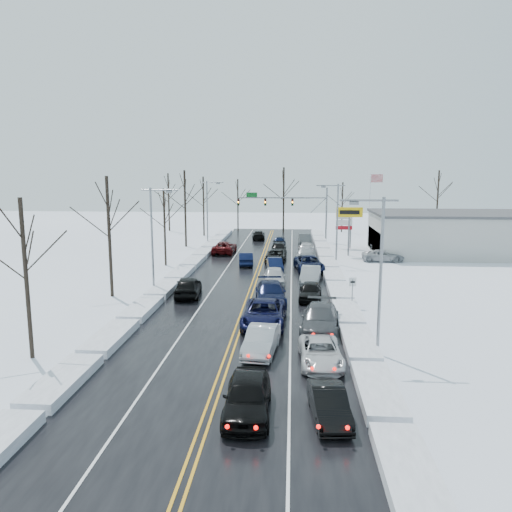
# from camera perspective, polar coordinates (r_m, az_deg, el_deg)

# --- Properties ---
(ground) EXTENTS (160.00, 160.00, 0.00)m
(ground) POSITION_cam_1_polar(r_m,az_deg,el_deg) (47.04, -0.22, -3.06)
(ground) COLOR white
(ground) RESTS_ON ground
(road_surface) EXTENTS (14.00, 84.00, 0.01)m
(road_surface) POSITION_cam_1_polar(r_m,az_deg,el_deg) (48.98, -0.04, -2.54)
(road_surface) COLOR black
(road_surface) RESTS_ON ground
(snow_bank_left) EXTENTS (1.85, 72.00, 0.52)m
(snow_bank_left) POSITION_cam_1_polar(r_m,az_deg,el_deg) (50.11, -8.75, -2.38)
(snow_bank_left) COLOR white
(snow_bank_left) RESTS_ON ground
(snow_bank_right) EXTENTS (1.85, 72.00, 0.52)m
(snow_bank_right) POSITION_cam_1_polar(r_m,az_deg,el_deg) (49.02, 8.86, -2.65)
(snow_bank_right) COLOR white
(snow_bank_right) RESTS_ON ground
(traffic_signal_mast) EXTENTS (13.28, 0.39, 8.00)m
(traffic_signal_mast) POSITION_cam_1_polar(r_m,az_deg,el_deg) (73.89, 4.14, 5.87)
(traffic_signal_mast) COLOR slate
(traffic_signal_mast) RESTS_ON ground
(tires_plus_sign) EXTENTS (3.20, 0.34, 6.00)m
(tires_plus_sign) POSITION_cam_1_polar(r_m,az_deg,el_deg) (62.36, 10.63, 4.57)
(tires_plus_sign) COLOR slate
(tires_plus_sign) RESTS_ON ground
(used_vehicles_sign) EXTENTS (2.20, 0.22, 4.65)m
(used_vehicles_sign) POSITION_cam_1_polar(r_m,az_deg,el_deg) (68.46, 10.03, 3.63)
(used_vehicles_sign) COLOR slate
(used_vehicles_sign) RESTS_ON ground
(speed_limit_sign) EXTENTS (0.55, 0.09, 2.35)m
(speed_limit_sign) POSITION_cam_1_polar(r_m,az_deg,el_deg) (39.02, 10.97, -3.45)
(speed_limit_sign) COLOR slate
(speed_limit_sign) RESTS_ON ground
(flagpole) EXTENTS (1.87, 1.20, 10.00)m
(flagpole) POSITION_cam_1_polar(r_m,az_deg,el_deg) (76.75, 12.98, 6.12)
(flagpole) COLOR silver
(flagpole) RESTS_ON ground
(dealership_building) EXTENTS (20.40, 12.40, 5.30)m
(dealership_building) POSITION_cam_1_polar(r_m,az_deg,el_deg) (67.38, 21.84, 2.41)
(dealership_building) COLOR #B0AFAB
(dealership_building) RESTS_ON ground
(streetlight_se) EXTENTS (3.20, 0.25, 9.00)m
(streetlight_se) POSITION_cam_1_polar(r_m,az_deg,el_deg) (28.60, 13.71, -0.82)
(streetlight_se) COLOR slate
(streetlight_se) RESTS_ON ground
(streetlight_ne) EXTENTS (3.20, 0.25, 9.00)m
(streetlight_ne) POSITION_cam_1_polar(r_m,az_deg,el_deg) (56.17, 9.07, 4.39)
(streetlight_ne) COLOR slate
(streetlight_ne) RESTS_ON ground
(streetlight_sw) EXTENTS (3.20, 0.25, 9.00)m
(streetlight_sw) POSITION_cam_1_polar(r_m,az_deg,el_deg) (43.68, -11.57, 2.82)
(streetlight_sw) COLOR slate
(streetlight_sw) RESTS_ON ground
(streetlight_nw) EXTENTS (3.20, 0.25, 9.00)m
(streetlight_nw) POSITION_cam_1_polar(r_m,az_deg,el_deg) (70.92, -5.45, 5.55)
(streetlight_nw) COLOR slate
(streetlight_nw) RESTS_ON ground
(tree_left_a) EXTENTS (3.60, 3.60, 9.00)m
(tree_left_a) POSITION_cam_1_polar(r_m,az_deg,el_deg) (29.84, -25.01, 0.88)
(tree_left_a) COLOR #2D231C
(tree_left_a) RESTS_ON ground
(tree_left_b) EXTENTS (4.00, 4.00, 10.00)m
(tree_left_b) POSITION_cam_1_polar(r_m,az_deg,el_deg) (42.62, -16.53, 4.72)
(tree_left_b) COLOR #2D231C
(tree_left_b) RESTS_ON ground
(tree_left_c) EXTENTS (3.40, 3.40, 8.50)m
(tree_left_c) POSITION_cam_1_polar(r_m,az_deg,el_deg) (55.72, -10.45, 4.96)
(tree_left_c) COLOR #2D231C
(tree_left_c) RESTS_ON ground
(tree_left_d) EXTENTS (4.20, 4.20, 10.50)m
(tree_left_d) POSITION_cam_1_polar(r_m,az_deg,el_deg) (69.39, -8.13, 7.08)
(tree_left_d) COLOR #2D231C
(tree_left_d) RESTS_ON ground
(tree_left_e) EXTENTS (3.80, 3.80, 9.50)m
(tree_left_e) POSITION_cam_1_polar(r_m,az_deg,el_deg) (81.10, -6.04, 7.00)
(tree_left_e) COLOR #2D231C
(tree_left_e) RESTS_ON ground
(tree_far_a) EXTENTS (4.00, 4.00, 10.00)m
(tree_far_a) POSITION_cam_1_polar(r_m,az_deg,el_deg) (88.47, -9.98, 7.35)
(tree_far_a) COLOR #2D231C
(tree_far_a) RESTS_ON ground
(tree_far_b) EXTENTS (3.60, 3.60, 9.00)m
(tree_far_b) POSITION_cam_1_polar(r_m,az_deg,el_deg) (87.36, -2.09, 7.01)
(tree_far_b) COLOR #2D231C
(tree_far_b) RESTS_ON ground
(tree_far_c) EXTENTS (4.40, 4.40, 11.00)m
(tree_far_c) POSITION_cam_1_polar(r_m,az_deg,el_deg) (84.79, 3.19, 7.86)
(tree_far_c) COLOR #2D231C
(tree_far_c) RESTS_ON ground
(tree_far_d) EXTENTS (3.40, 3.40, 8.50)m
(tree_far_d) POSITION_cam_1_polar(r_m,az_deg,el_deg) (86.76, 9.85, 6.62)
(tree_far_d) COLOR #2D231C
(tree_far_d) RESTS_ON ground
(tree_far_e) EXTENTS (4.20, 4.20, 10.50)m
(tree_far_e) POSITION_cam_1_polar(r_m,az_deg,el_deg) (90.17, 20.10, 7.18)
(tree_far_e) COLOR #2D231C
(tree_far_e) RESTS_ON ground
(queued_car_0) EXTENTS (2.11, 5.01, 1.69)m
(queued_car_0) POSITION_cam_1_polar(r_m,az_deg,el_deg) (22.63, -0.98, -17.64)
(queued_car_0) COLOR black
(queued_car_0) RESTS_ON ground
(queued_car_1) EXTENTS (2.13, 4.81, 1.54)m
(queued_car_1) POSITION_cam_1_polar(r_m,az_deg,el_deg) (29.34, 0.63, -11.05)
(queued_car_1) COLOR #ACAFB5
(queued_car_1) RESTS_ON ground
(queued_car_2) EXTENTS (2.93, 6.16, 1.70)m
(queued_car_2) POSITION_cam_1_polar(r_m,az_deg,el_deg) (34.28, 0.91, -7.95)
(queued_car_2) COLOR black
(queued_car_2) RESTS_ON ground
(queued_car_3) EXTENTS (2.83, 6.01, 1.70)m
(queued_car_3) POSITION_cam_1_polar(r_m,az_deg,el_deg) (39.72, 1.67, -5.47)
(queued_car_3) COLOR black
(queued_car_3) RESTS_ON ground
(queued_car_4) EXTENTS (2.19, 4.91, 1.64)m
(queued_car_4) POSITION_cam_1_polar(r_m,az_deg,el_deg) (46.04, 2.10, -3.35)
(queued_car_4) COLOR silver
(queued_car_4) RESTS_ON ground
(queued_car_5) EXTENTS (2.02, 4.38, 1.39)m
(queued_car_5) POSITION_cam_1_polar(r_m,az_deg,el_deg) (52.37, 2.17, -1.75)
(queued_car_5) COLOR black
(queued_car_5) RESTS_ON ground
(queued_car_6) EXTENTS (2.51, 5.01, 1.36)m
(queued_car_6) POSITION_cam_1_polar(r_m,az_deg,el_deg) (57.74, 2.25, -0.67)
(queued_car_6) COLOR black
(queued_car_6) RESTS_ON ground
(queued_car_7) EXTENTS (2.08, 4.77, 1.36)m
(queued_car_7) POSITION_cam_1_polar(r_m,az_deg,el_deg) (63.25, 2.63, 0.24)
(queued_car_7) COLOR black
(queued_car_7) RESTS_ON ground
(queued_car_8) EXTENTS (1.84, 4.04, 1.34)m
(queued_car_8) POSITION_cam_1_polar(r_m,az_deg,el_deg) (69.85, 2.68, 1.14)
(queued_car_8) COLOR black
(queued_car_8) RESTS_ON ground
(queued_car_9) EXTENTS (1.82, 4.18, 1.34)m
(queued_car_9) POSITION_cam_1_polar(r_m,az_deg,el_deg) (22.49, 8.31, -17.93)
(queued_car_9) COLOR black
(queued_car_9) RESTS_ON ground
(queued_car_10) EXTENTS (2.43, 4.94, 1.35)m
(queued_car_10) POSITION_cam_1_polar(r_m,az_deg,el_deg) (27.99, 7.36, -12.18)
(queued_car_10) COLOR silver
(queued_car_10) RESTS_ON ground
(queued_car_11) EXTENTS (2.94, 6.05, 1.70)m
(queued_car_11) POSITION_cam_1_polar(r_m,az_deg,el_deg) (33.37, 7.29, -8.52)
(queued_car_11) COLOR #434548
(queued_car_11) RESTS_ON ground
(queued_car_12) EXTENTS (2.11, 4.43, 1.46)m
(queued_car_12) POSITION_cam_1_polar(r_m,az_deg,el_deg) (41.13, 6.21, -4.99)
(queued_car_12) COLOR black
(queued_car_12) RESTS_ON ground
(queued_car_13) EXTENTS (2.19, 5.01, 1.60)m
(queued_car_13) POSITION_cam_1_polar(r_m,az_deg,el_deg) (46.91, 6.23, -3.15)
(queued_car_13) COLOR gray
(queued_car_13) RESTS_ON ground
(queued_car_14) EXTENTS (3.38, 6.06, 1.60)m
(queued_car_14) POSITION_cam_1_polar(r_m,az_deg,el_deg) (52.73, 6.05, -1.72)
(queued_car_14) COLOR black
(queued_car_14) RESTS_ON ground
(queued_car_15) EXTENTS (2.40, 5.26, 1.49)m
(queued_car_15) POSITION_cam_1_polar(r_m,az_deg,el_deg) (58.81, 5.65, -0.52)
(queued_car_15) COLOR #A1A4A9
(queued_car_15) RESTS_ON ground
(queued_car_16) EXTENTS (2.46, 4.83, 1.57)m
(queued_car_16) POSITION_cam_1_polar(r_m,az_deg,el_deg) (62.67, 5.73, 0.11)
(queued_car_16) COLOR silver
(queued_car_16) RESTS_ON ground
(queued_car_17) EXTENTS (1.90, 4.80, 1.56)m
(queued_car_17) POSITION_cam_1_polar(r_m,az_deg,el_deg) (71.27, 5.57, 1.27)
(queued_car_17) COLOR #3F4244
(queued_car_17) RESTS_ON ground
(oncoming_car_0) EXTENTS (2.01, 4.49, 1.43)m
(oncoming_car_0) POSITION_cam_1_polar(r_m,az_deg,el_deg) (55.74, -1.17, -1.04)
(oncoming_car_0) COLOR black
(oncoming_car_0) RESTS_ON ground
(oncoming_car_1) EXTENTS (2.76, 5.66, 1.55)m
(oncoming_car_1) POSITION_cam_1_polar(r_m,az_deg,el_deg) (63.77, -3.61, 0.31)
(oncoming_car_1) COLOR #4D0A0C
(oncoming_car_1) RESTS_ON ground
(oncoming_car_2) EXTENTS (2.21, 4.82, 1.37)m
(oncoming_car_2) POSITION_cam_1_polar(r_m,az_deg,el_deg) (76.52, 0.29, 1.90)
(oncoming_car_2) COLOR black
(oncoming_car_2) RESTS_ON ground
(oncoming_car_3) EXTENTS (2.50, 5.21, 1.72)m
(oncoming_car_3) POSITION_cam_1_polar(r_m,az_deg,el_deg) (42.39, -7.74, -4.58)
(oncoming_car_3) COLOR black
(oncoming_car_3) RESTS_ON ground
(parked_car_0) EXTENTS (4.83, 2.24, 1.34)m
(parked_car_0) POSITION_cam_1_polar(r_m,az_deg,el_deg) (59.92, 14.28, -0.59)
(parked_car_0) COLOR #A6A9AE
(parked_car_0) RESTS_ON ground
(parked_car_1) EXTENTS (2.59, 5.48, 1.55)m
(parked_car_1) POSITION_cam_1_polar(r_m,az_deg,el_deg) (63.29, 16.52, -0.15)
(parked_car_1) COLOR #44090D
(parked_car_1) RESTS_ON ground
(parked_car_2) EXTENTS (2.11, 4.66, 1.55)m
(parked_car_2) POSITION_cam_1_polar(r_m,az_deg,el_deg) (69.28, 13.59, 0.81)
(parked_car_2) COLOR black
(parked_car_2) RESTS_ON ground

